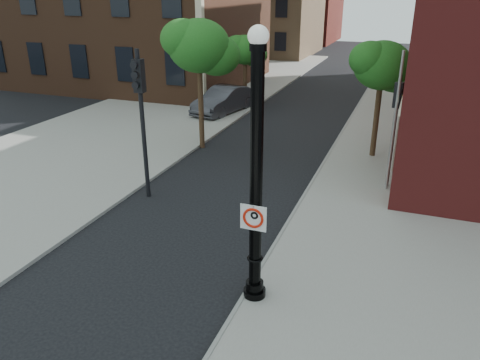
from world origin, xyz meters
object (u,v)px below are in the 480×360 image
at_px(no_parking_sign, 253,218).
at_px(traffic_signal_right, 396,114).
at_px(parked_car, 224,100).
at_px(traffic_signal_left, 141,101).
at_px(lamppost, 256,188).

distance_m(no_parking_sign, traffic_signal_right, 8.78).
distance_m(parked_car, traffic_signal_left, 12.80).
bearing_deg(parked_car, traffic_signal_right, -28.28).
bearing_deg(traffic_signal_right, no_parking_sign, -91.06).
distance_m(lamppost, no_parking_sign, 0.67).
bearing_deg(lamppost, parked_car, 114.66).
bearing_deg(traffic_signal_left, parked_car, 94.53).
height_order(no_parking_sign, traffic_signal_right, traffic_signal_right).
bearing_deg(traffic_signal_right, lamppost, -91.39).
distance_m(traffic_signal_left, traffic_signal_right, 9.03).
relative_size(lamppost, no_parking_sign, 10.43).
xyz_separation_m(parked_car, traffic_signal_left, (2.04, -12.33, 2.76)).
relative_size(no_parking_sign, traffic_signal_right, 0.14).
height_order(parked_car, traffic_signal_left, traffic_signal_left).
distance_m(lamppost, traffic_signal_right, 8.61).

